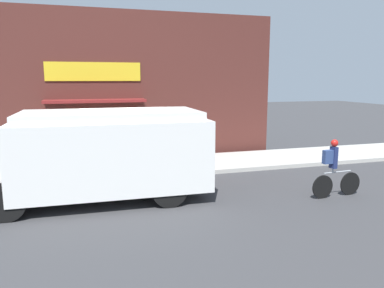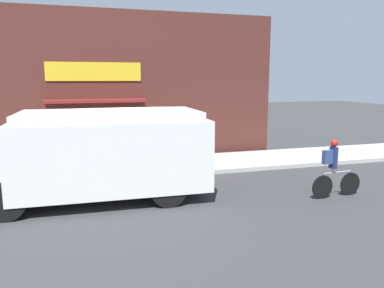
{
  "view_description": "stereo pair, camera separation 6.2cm",
  "coord_description": "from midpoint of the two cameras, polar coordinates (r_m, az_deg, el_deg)",
  "views": [
    {
      "loc": [
        -1.24,
        -11.38,
        3.14
      ],
      "look_at": [
        2.12,
        -0.2,
        1.1
      ],
      "focal_mm": 35.0,
      "sensor_mm": 36.0,
      "label": 1
    },
    {
      "loc": [
        -1.18,
        -11.4,
        3.14
      ],
      "look_at": [
        2.12,
        -0.2,
        1.1
      ],
      "focal_mm": 35.0,
      "sensor_mm": 36.0,
      "label": 2
    }
  ],
  "objects": [
    {
      "name": "storefront",
      "position": [
        14.56,
        -11.88,
        8.48
      ],
      "size": [
        12.95,
        1.01,
        5.67
      ],
      "color": "#4C231E",
      "rests_on": "ground_plane"
    },
    {
      "name": "sidewalk",
      "position": [
        13.18,
        -10.73,
        -3.74
      ],
      "size": [
        28.0,
        2.74,
        0.14
      ],
      "color": "#ADAAA3",
      "rests_on": "ground_plane"
    },
    {
      "name": "cyclist",
      "position": [
        10.64,
        20.97,
        -3.67
      ],
      "size": [
        1.55,
        0.21,
        1.57
      ],
      "rotation": [
        0.0,
        0.0,
        0.06
      ],
      "color": "black",
      "rests_on": "ground_plane"
    },
    {
      "name": "trash_bin",
      "position": [
        13.74,
        -6.43,
        -1.05
      ],
      "size": [
        0.48,
        0.48,
        0.8
      ],
      "color": "#38383D",
      "rests_on": "sidewalk"
    },
    {
      "name": "school_bus",
      "position": [
        9.96,
        -13.66,
        -1.42
      ],
      "size": [
        6.05,
        2.92,
        2.33
      ],
      "rotation": [
        0.0,
        0.0,
        -0.03
      ],
      "color": "white",
      "rests_on": "ground_plane"
    },
    {
      "name": "ground_plane",
      "position": [
        11.87,
        -10.04,
        -5.58
      ],
      "size": [
        70.0,
        70.0,
        0.0
      ],
      "primitive_type": "plane",
      "color": "#38383A"
    }
  ]
}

